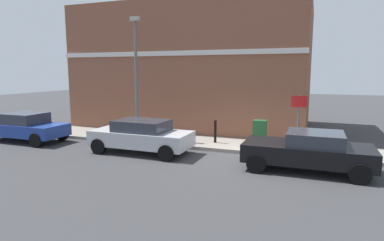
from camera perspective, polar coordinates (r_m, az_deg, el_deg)
ground at (r=12.71m, az=9.53°, el=-6.81°), size 80.00×80.00×0.00m
sidewalk at (r=16.62m, az=-9.79°, el=-2.88°), size 2.45×30.00×0.15m
corner_building at (r=20.36m, az=0.97°, el=9.08°), size 7.96×13.13×7.03m
car_black at (r=11.69m, az=19.76°, el=-4.98°), size 1.97×4.19×1.36m
car_silver at (r=13.55m, az=-8.88°, el=-2.63°), size 1.84×4.18×1.38m
car_blue at (r=17.58m, az=-27.29°, el=-0.98°), size 1.82×4.13×1.38m
utility_cabinet at (r=14.21m, az=11.79°, el=-2.41°), size 0.46×0.61×1.15m
bollard_near_cabinet at (r=14.74m, az=4.11°, el=-1.76°), size 0.14×0.14×1.04m
street_sign at (r=13.31m, az=18.23°, el=0.88°), size 0.08×0.60×2.30m
lamppost at (r=15.78m, az=-9.77°, el=8.31°), size 0.20×0.44×5.72m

